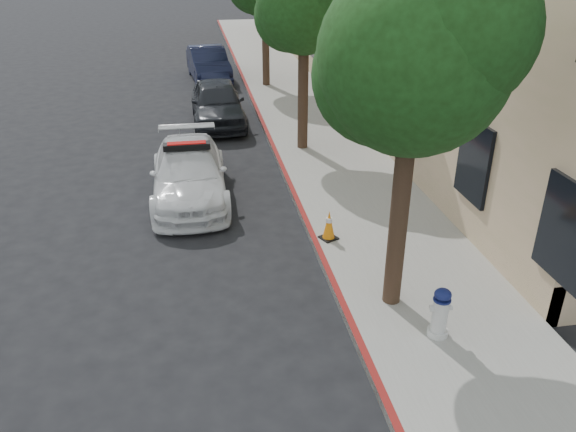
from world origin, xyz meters
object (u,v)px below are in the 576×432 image
Objects in this scene: traffic_cone at (329,225)px; parked_car_mid at (217,103)px; police_car at (189,173)px; fire_hydrant at (440,313)px; parked_car_far at (208,64)px.

parked_car_mid is at bearing 101.17° from traffic_cone.
police_car is 7.30m from fire_hydrant.
fire_hydrant is (2.72, -12.29, -0.16)m from parked_car_mid.
parked_car_mid is at bearing -95.47° from parked_car_far.
police_car is 7.00× the size of traffic_cone.
parked_car_far is at bearing 96.52° from traffic_cone.
police_car is at bearing -100.28° from parked_car_mid.
police_car is 1.01× the size of parked_car_far.
parked_car_far reaches higher than traffic_cone.
traffic_cone is (1.78, -15.59, -0.26)m from parked_car_far.
parked_car_far is 6.92× the size of traffic_cone.
parked_car_mid is 6.67m from parked_car_far.
police_car is 5.15× the size of fire_hydrant.
parked_car_mid is at bearing 80.25° from police_car.
police_car is 6.12m from parked_car_mid.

